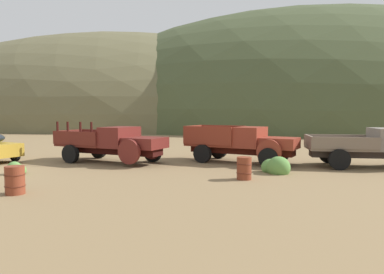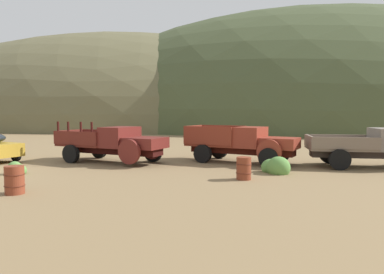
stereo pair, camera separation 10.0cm
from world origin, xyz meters
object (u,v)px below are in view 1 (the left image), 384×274
(truck_oxblood, at_px, (118,144))
(truck_rust_red, at_px, (248,144))
(oil_drum_by_truck, at_px, (15,180))
(oil_drum_foreground, at_px, (244,168))

(truck_oxblood, relative_size, truck_rust_red, 1.03)
(truck_oxblood, xyz_separation_m, truck_rust_red, (6.54, 1.76, -0.01))
(truck_oxblood, height_order, oil_drum_by_truck, truck_oxblood)
(oil_drum_foreground, bearing_deg, truck_rust_red, 95.30)
(oil_drum_by_truck, relative_size, oil_drum_foreground, 1.03)
(oil_drum_foreground, bearing_deg, oil_drum_by_truck, -146.27)
(truck_oxblood, bearing_deg, oil_drum_foreground, -12.49)
(truck_oxblood, distance_m, oil_drum_by_truck, 7.32)
(truck_oxblood, bearing_deg, oil_drum_by_truck, -79.49)
(truck_rust_red, bearing_deg, oil_drum_foreground, -71.80)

